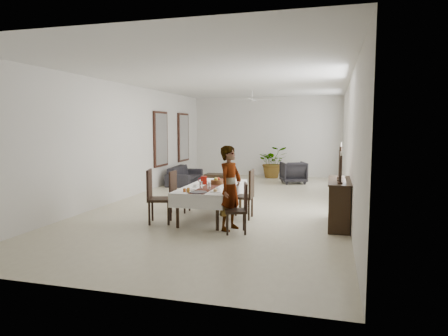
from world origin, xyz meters
TOP-DOWN VIEW (x-y plane):
  - floor at (0.00, 0.00)m, footprint 6.00×12.00m
  - ceiling at (0.00, 0.00)m, footprint 6.00×12.00m
  - wall_back at (0.00, 6.00)m, footprint 6.00×0.02m
  - wall_front at (0.00, -6.00)m, footprint 6.00×0.02m
  - wall_left at (-3.00, 0.00)m, footprint 0.02×12.00m
  - wall_right at (3.00, 0.00)m, footprint 0.02×12.00m
  - dining_table_top at (0.06, -1.78)m, footprint 0.98×2.27m
  - table_leg_fl at (-0.34, -2.86)m, footprint 0.07×0.07m
  - table_leg_fr at (0.49, -2.85)m, footprint 0.07×0.07m
  - table_leg_bl at (-0.37, -0.71)m, footprint 0.07×0.07m
  - table_leg_br at (0.46, -0.70)m, footprint 0.07×0.07m
  - tablecloth_top at (0.06, -1.78)m, footprint 1.15×2.45m
  - tablecloth_drape_left at (-0.49, -1.79)m, footprint 0.05×2.43m
  - tablecloth_drape_right at (0.61, -1.77)m, footprint 0.05×2.43m
  - tablecloth_drape_near at (0.08, -2.99)m, footprint 1.11×0.03m
  - tablecloth_drape_far at (0.04, -0.57)m, footprint 1.11×0.03m
  - table_runner at (0.06, -1.78)m, footprint 0.37×2.36m
  - red_pitcher at (-0.18, -1.64)m, footprint 0.14×0.14m
  - pitcher_handle at (-0.26, -1.64)m, footprint 0.11×0.02m
  - wine_glass_near at (0.18, -2.39)m, footprint 0.07×0.07m
  - wine_glass_mid at (-0.03, -2.30)m, footprint 0.07×0.07m
  - teacup_right at (0.35, -2.34)m, footprint 0.08×0.08m
  - saucer_right at (0.35, -2.34)m, footprint 0.14×0.14m
  - teacup_left at (-0.22, -2.11)m, footprint 0.08×0.08m
  - saucer_left at (-0.22, -2.11)m, footprint 0.14×0.14m
  - plate_near_right at (0.38, -2.62)m, footprint 0.23×0.23m
  - bread_near_right at (0.38, -2.62)m, footprint 0.08×0.08m
  - plate_near_left at (-0.21, -2.49)m, footprint 0.23×0.23m
  - plate_far_left at (-0.25, -1.27)m, footprint 0.23×0.23m
  - serving_tray at (0.08, -2.77)m, footprint 0.34×0.34m
  - jam_jar_a at (-0.13, -2.80)m, footprint 0.06×0.06m
  - jam_jar_b at (-0.23, -2.74)m, footprint 0.06×0.06m
  - jam_jar_c at (-0.18, -2.65)m, footprint 0.06×0.06m
  - fruit_basket at (0.10, -1.54)m, footprint 0.28×0.28m
  - fruit_red at (0.13, -1.52)m, footprint 0.08×0.08m
  - fruit_green at (0.07, -1.52)m, footprint 0.08×0.08m
  - fruit_yellow at (0.10, -1.59)m, footprint 0.08×0.08m
  - chair_right_near_seat at (0.88, -2.92)m, footprint 0.51×0.51m
  - chair_right_near_leg_fl at (1.09, -3.03)m, footprint 0.05×0.05m
  - chair_right_near_leg_fr at (0.99, -2.72)m, footprint 0.05×0.05m
  - chair_right_near_leg_bl at (0.77, -3.13)m, footprint 0.05×0.05m
  - chair_right_near_leg_br at (0.67, -2.82)m, footprint 0.05×0.05m
  - chair_right_near_back at (1.06, -2.87)m, footprint 0.16×0.40m
  - chair_right_far_seat at (0.73, -1.69)m, footprint 0.46×0.46m
  - chair_right_far_leg_fl at (0.92, -1.87)m, footprint 0.05×0.05m
  - chair_right_far_leg_fr at (0.91, -1.50)m, footprint 0.05×0.05m
  - chair_right_far_leg_bl at (0.54, -1.88)m, footprint 0.05×0.05m
  - chair_right_far_leg_br at (0.54, -1.50)m, footprint 0.05×0.05m
  - chair_right_far_back at (0.93, -1.68)m, footprint 0.05×0.46m
  - chair_left_near_seat at (-0.84, -2.57)m, footprint 0.59×0.59m
  - chair_left_near_leg_fl at (-1.09, -2.44)m, footprint 0.06×0.06m
  - chair_left_near_leg_fr at (-0.97, -2.82)m, footprint 0.06×0.06m
  - chair_left_near_leg_bl at (-0.71, -2.33)m, footprint 0.06×0.06m
  - chair_left_near_leg_br at (-0.60, -2.71)m, footprint 0.06×0.06m
  - chair_left_near_back at (-1.05, -2.63)m, footprint 0.18×0.47m
  - chair_left_far_seat at (-0.84, -1.42)m, footprint 0.41×0.41m
  - chair_left_far_leg_fl at (-1.01, -1.25)m, footprint 0.04×0.04m
  - chair_left_far_leg_fr at (-1.01, -1.59)m, footprint 0.04×0.04m
  - chair_left_far_leg_bl at (-0.67, -1.25)m, footprint 0.04×0.04m
  - chair_left_far_leg_br at (-0.67, -1.59)m, footprint 0.04×0.04m
  - chair_left_far_back at (-1.03, -1.42)m, footprint 0.04×0.41m
  - woman at (0.71, -2.72)m, footprint 0.56×0.70m
  - sideboard_body at (2.78, -1.82)m, footprint 0.40×1.52m
  - sideboard_top at (2.78, -1.82)m, footprint 0.45×1.58m
  - candlestick_near_base at (2.78, -2.37)m, footprint 0.10×0.10m
  - candlestick_near_shaft at (2.78, -2.37)m, footprint 0.05×0.05m
  - candlestick_near_candle at (2.78, -2.37)m, footprint 0.04×0.04m
  - candlestick_mid_base at (2.78, -1.97)m, footprint 0.10×0.10m
  - candlestick_mid_shaft at (2.78, -1.97)m, footprint 0.05×0.05m
  - candlestick_mid_candle at (2.78, -1.97)m, footprint 0.04×0.04m
  - candlestick_far_base at (2.78, -1.56)m, footprint 0.10×0.10m
  - candlestick_far_shaft at (2.78, -1.56)m, footprint 0.05×0.05m
  - candlestick_far_candle at (2.78, -1.56)m, footprint 0.04×0.04m
  - sofa at (-2.41, 3.00)m, footprint 1.01×2.17m
  - armchair at (1.29, 4.12)m, footprint 1.08×1.09m
  - coffee_table at (-1.15, 2.89)m, footprint 0.89×0.60m
  - potted_plant at (0.36, 5.45)m, footprint 1.35×1.26m
  - mirror_frame_near at (-2.96, 2.20)m, footprint 0.06×1.05m
  - mirror_glass_near at (-2.92, 2.20)m, footprint 0.01×0.90m
  - mirror_frame_far at (-2.96, 4.30)m, footprint 0.06×1.05m
  - mirror_glass_far at (-2.92, 4.30)m, footprint 0.01×0.90m
  - fan_rod at (0.00, 3.00)m, footprint 0.04×0.04m
  - fan_hub at (0.00, 3.00)m, footprint 0.16×0.16m
  - fan_blade_n at (0.00, 3.35)m, footprint 0.10×0.55m
  - fan_blade_s at (0.00, 2.65)m, footprint 0.10×0.55m
  - fan_blade_e at (0.35, 3.00)m, footprint 0.55×0.10m
  - fan_blade_w at (-0.35, 3.00)m, footprint 0.55×0.10m

SIDE VIEW (x-z plane):
  - floor at x=0.00m, z-range 0.00..0.00m
  - coffee_table at x=-1.15m, z-range 0.00..0.39m
  - chair_right_near_leg_fl at x=1.09m, z-range 0.00..0.40m
  - chair_right_near_leg_fr at x=0.99m, z-range 0.00..0.40m
  - chair_right_near_leg_bl at x=0.77m, z-range 0.00..0.40m
  - chair_right_near_leg_br at x=0.67m, z-range 0.00..0.40m
  - chair_left_far_leg_fl at x=-1.01m, z-range 0.00..0.41m
  - chair_left_far_leg_fr at x=-1.01m, z-range 0.00..0.41m
  - chair_left_far_leg_bl at x=-0.67m, z-range 0.00..0.41m
  - chair_left_far_leg_br at x=-0.67m, z-range 0.00..0.41m
  - chair_right_far_leg_fl at x=0.92m, z-range 0.00..0.45m
  - chair_right_far_leg_fr at x=0.91m, z-range 0.00..0.45m
  - chair_right_far_leg_bl at x=0.54m, z-range 0.00..0.45m
  - chair_right_far_leg_br at x=0.54m, z-range 0.00..0.45m
  - chair_left_near_leg_fl at x=-1.09m, z-range 0.00..0.47m
  - chair_left_near_leg_fr at x=-0.97m, z-range 0.00..0.47m
  - chair_left_near_leg_bl at x=-0.71m, z-range 0.00..0.47m
  - chair_left_near_leg_br at x=-0.60m, z-range 0.00..0.47m
  - sofa at x=-2.41m, z-range 0.00..0.61m
  - table_leg_fl at x=-0.34m, z-range 0.00..0.66m
  - table_leg_fr at x=0.49m, z-range 0.00..0.66m
  - table_leg_bl at x=-0.37m, z-range 0.00..0.66m
  - table_leg_br at x=0.46m, z-range 0.00..0.66m
  - armchair at x=1.29m, z-range 0.00..0.78m
  - chair_right_near_seat at x=0.88m, z-range 0.40..0.45m
  - chair_left_far_seat at x=-0.84m, z-range 0.41..0.45m
  - sideboard_body at x=2.78m, z-range 0.00..0.91m
  - chair_right_far_seat at x=0.73m, z-range 0.45..0.51m
  - chair_left_near_seat at x=-0.84m, z-range 0.47..0.53m
  - tablecloth_drape_left at x=-0.49m, z-range 0.43..0.72m
  - tablecloth_drape_right at x=0.61m, z-range 0.43..0.72m
  - tablecloth_drape_near at x=0.08m, z-range 0.43..0.72m
  - tablecloth_drape_far at x=0.04m, z-range 0.43..0.72m
  - potted_plant at x=0.36m, z-range 0.00..1.24m
  - dining_table_top at x=0.06m, z-range 0.66..0.71m
  - chair_right_near_back at x=1.06m, z-range 0.44..0.96m
  - chair_left_far_back at x=-1.03m, z-range 0.45..0.97m
  - tablecloth_top at x=0.06m, z-range 0.70..0.72m
  - table_runner at x=0.06m, z-range 0.72..0.72m
  - saucer_right at x=0.35m, z-range 0.72..0.73m
  - saucer_left at x=-0.22m, z-range 0.72..0.73m
  - plate_near_right at x=0.38m, z-range 0.72..0.73m
  - plate_near_left at x=-0.21m, z-range 0.72..0.73m
  - plate_far_left at x=-0.25m, z-range 0.72..0.73m
  - serving_tray at x=0.08m, z-range 0.72..0.73m
  - teacup_right at x=0.35m, z-range 0.72..0.77m
  - teacup_left at x=-0.22m, z-range 0.72..0.77m
  - bread_near_right at x=0.38m, z-range 0.71..0.79m
  - jam_jar_a at x=-0.13m, z-range 0.72..0.79m
  - jam_jar_b at x=-0.23m, z-range 0.72..0.79m
  - jam_jar_c at x=-0.18m, z-range 0.72..0.79m
  - fruit_basket at x=0.10m, z-range 0.72..0.81m
  - chair_right_far_back at x=0.93m, z-range 0.50..1.08m
  - wine_glass_near at x=0.18m, z-range 0.72..0.88m
  - wine_glass_mid at x=-0.03m, z-range 0.72..0.88m
  - red_pitcher at x=-0.18m, z-range 0.72..0.90m
  - pitcher_handle at x=-0.26m, z-range 0.75..0.87m
  - chair_left_near_back at x=-1.05m, z-range 0.52..1.13m
  - woman at x=0.71m, z-range 0.00..1.66m
  - fruit_red at x=0.13m, z-range 0.79..0.88m
  - fruit_green at x=0.07m, z-range 0.80..0.87m
  - fruit_yellow at x=0.10m, z-range 0.79..0.87m
  - sideboard_top at x=2.78m, z-range 0.91..0.94m
  - candlestick_near_base at x=2.78m, z-range 0.94..0.97m
  - candlestick_mid_base at x=2.78m, z-range 0.94..0.97m
  - candlestick_far_base at x=2.78m, z-range 0.94..0.97m
  - candlestick_near_shaft at x=2.78m, z-range 0.97..1.48m
  - candlestick_far_shaft at x=2.78m, z-range 0.97..1.53m
  - candlestick_mid_shaft at x=2.78m, z-range 0.97..1.63m
  - candlestick_near_candle at x=2.78m, z-range 1.48..1.56m
  - candlestick_far_candle at x=2.78m, z-range 1.53..1.61m
  - wall_back at x=0.00m, z-range 0.00..3.20m
  - wall_front at x=0.00m, z-range 0.00..3.20m
  - wall_left at x=-3.00m, z-range 0.00..3.20m
  - wall_right at x=3.00m, z-range 0.00..3.20m
  - mirror_frame_near at x=-2.96m, z-range 0.67..2.53m
  - mirror_glass_near at x=-2.92m, z-range 0.75..2.45m
  - mirror_frame_far at x=-2.96m, z-range 0.67..2.53m
  - mirror_glass_far at x=-2.92m, z-range 0.75..2.45m
  - candlestick_mid_candle at x=2.78m, z-range 1.63..1.71m
  - fan_hub at x=0.00m, z-range 2.86..2.94m
  - fan_blade_n at x=0.00m, z-range 2.89..2.91m
  - fan_blade_s at x=0.00m, z-range 2.89..2.91m
  - fan_blade_e at x=0.35m, z-range 2.89..2.91m
  - fan_blade_w at x=-0.35m, z-range 2.89..2.91m
  - fan_rod at x=0.00m, z-range 3.00..3.20m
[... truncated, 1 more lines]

